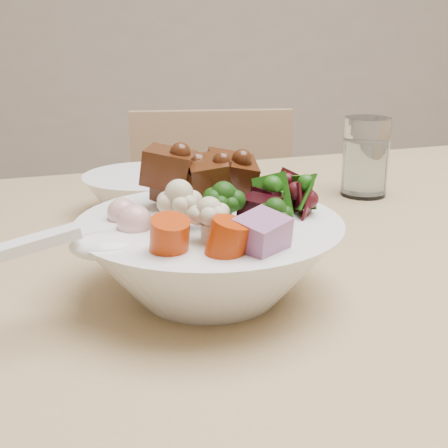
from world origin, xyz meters
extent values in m
cube|color=tan|center=(-0.52, 0.50, 0.38)|extent=(0.37, 0.37, 0.04)
cube|color=tan|center=(-0.52, 0.67, 0.58)|extent=(0.36, 0.04, 0.39)
cylinder|color=tan|center=(-0.68, 0.36, 0.18)|extent=(0.03, 0.03, 0.37)
cylinder|color=tan|center=(-0.37, 0.35, 0.18)|extent=(0.03, 0.03, 0.37)
cylinder|color=tan|center=(-0.67, 0.66, 0.18)|extent=(0.03, 0.03, 0.37)
cylinder|color=tan|center=(-0.36, 0.65, 0.18)|extent=(0.03, 0.03, 0.37)
sphere|color=black|center=(-0.60, -0.17, 0.80)|extent=(0.04, 0.04, 0.04)
sphere|color=beige|center=(-0.64, -0.18, 0.81)|extent=(0.04, 0.04, 0.04)
cube|color=black|center=(-0.55, -0.14, 0.80)|extent=(0.04, 0.04, 0.03)
cube|color=#975B88|center=(-0.58, -0.23, 0.80)|extent=(0.05, 0.05, 0.04)
cylinder|color=#BF2B05|center=(-0.65, -0.23, 0.80)|extent=(0.04, 0.04, 0.03)
sphere|color=#DAA099|center=(-0.68, -0.16, 0.80)|extent=(0.03, 0.03, 0.03)
ellipsoid|color=white|center=(-0.70, -0.20, 0.79)|extent=(0.07, 0.06, 0.02)
cube|color=white|center=(-0.77, -0.22, 0.80)|extent=(0.11, 0.05, 0.03)
cylinder|color=silver|center=(-0.35, 0.16, 0.78)|extent=(0.07, 0.07, 0.11)
cylinder|color=silver|center=(-0.35, 0.16, 0.76)|extent=(0.06, 0.06, 0.08)
camera|label=1|loc=(-0.67, -0.68, 0.97)|focal=50.00mm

